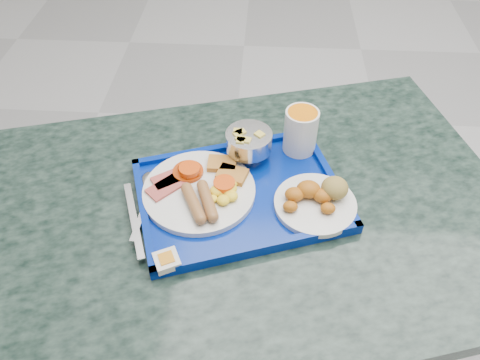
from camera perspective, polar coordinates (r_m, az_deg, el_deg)
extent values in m
plane|color=#9B9B9E|center=(1.84, 19.42, -6.47)|extent=(6.00, 6.00, 0.00)
cylinder|color=slate|center=(1.50, 0.32, -20.22)|extent=(0.50, 0.50, 0.03)
cylinder|color=slate|center=(1.21, 0.38, -14.03)|extent=(0.10, 0.10, 0.61)
cube|color=black|center=(0.95, 0.47, -4.07)|extent=(1.24, 0.99, 0.04)
cube|color=navy|center=(0.95, 0.00, -1.98)|extent=(0.47, 0.41, 0.01)
cube|color=navy|center=(1.03, -2.02, 4.00)|extent=(0.38, 0.14, 0.01)
cube|color=navy|center=(0.85, 2.47, -8.14)|extent=(0.38, 0.14, 0.01)
cube|color=navy|center=(0.99, 10.86, 0.67)|extent=(0.11, 0.28, 0.01)
cube|color=navy|center=(0.92, -11.68, -3.74)|extent=(0.11, 0.28, 0.01)
cylinder|color=silver|center=(0.94, -5.00, -1.33)|extent=(0.23, 0.23, 0.01)
cube|color=#A94843|center=(0.96, -8.38, 0.25)|extent=(0.09, 0.08, 0.01)
cube|color=#A94843|center=(0.94, -9.00, -0.84)|extent=(0.08, 0.08, 0.01)
cylinder|color=#AE3807|center=(0.97, -6.35, 1.02)|extent=(0.06, 0.06, 0.01)
sphere|color=#AE3807|center=(0.95, -6.24, 0.71)|extent=(0.01, 0.01, 0.01)
sphere|color=#AE3807|center=(0.96, -7.30, 1.28)|extent=(0.01, 0.01, 0.01)
sphere|color=#AE3807|center=(0.98, -6.57, 1.98)|extent=(0.01, 0.01, 0.01)
sphere|color=#AE3807|center=(0.96, -5.95, 1.37)|extent=(0.01, 0.01, 0.01)
sphere|color=#AE3807|center=(0.97, -5.63, 1.77)|extent=(0.01, 0.01, 0.01)
sphere|color=#AE3807|center=(0.95, -6.69, 0.58)|extent=(0.01, 0.01, 0.01)
sphere|color=#AE3807|center=(0.97, -5.96, 1.53)|extent=(0.01, 0.01, 0.01)
sphere|color=#AE3807|center=(0.95, -6.39, 0.32)|extent=(0.01, 0.01, 0.01)
sphere|color=#AE3807|center=(0.97, -7.33, 1.56)|extent=(0.01, 0.01, 0.01)
sphere|color=#AE3807|center=(0.96, -6.69, 1.35)|extent=(0.01, 0.01, 0.01)
sphere|color=#AE3807|center=(0.95, -5.22, 0.70)|extent=(0.01, 0.01, 0.01)
sphere|color=#AE3807|center=(0.97, -5.65, 1.97)|extent=(0.01, 0.01, 0.01)
sphere|color=#AE3807|center=(0.97, -6.26, 1.74)|extent=(0.01, 0.01, 0.01)
cube|color=#A86C2A|center=(0.98, -2.23, 2.01)|extent=(0.06, 0.04, 0.01)
cube|color=#A86C2A|center=(0.95, -0.97, 0.69)|extent=(0.07, 0.06, 0.01)
cylinder|color=brown|center=(0.90, -5.70, -2.81)|extent=(0.06, 0.09, 0.02)
cylinder|color=brown|center=(0.90, -4.00, -2.52)|extent=(0.05, 0.09, 0.02)
ellipsoid|color=yellow|center=(0.92, -1.74, -1.32)|extent=(0.02, 0.02, 0.01)
ellipsoid|color=yellow|center=(0.92, -2.84, -1.30)|extent=(0.03, 0.03, 0.02)
ellipsoid|color=yellow|center=(0.93, -1.96, -0.45)|extent=(0.03, 0.03, 0.02)
ellipsoid|color=yellow|center=(0.92, -1.21, -1.06)|extent=(0.03, 0.03, 0.02)
ellipsoid|color=yellow|center=(0.91, -1.05, -1.98)|extent=(0.03, 0.03, 0.02)
ellipsoid|color=yellow|center=(0.92, -2.48, -1.53)|extent=(0.02, 0.02, 0.01)
ellipsoid|color=yellow|center=(0.93, -0.89, -0.39)|extent=(0.02, 0.02, 0.01)
ellipsoid|color=yellow|center=(0.90, -2.06, -2.46)|extent=(0.03, 0.03, 0.02)
ellipsoid|color=yellow|center=(0.92, -1.32, -1.47)|extent=(0.03, 0.03, 0.02)
ellipsoid|color=yellow|center=(0.91, -3.32, -2.30)|extent=(0.02, 0.02, 0.01)
cylinder|color=#C73405|center=(0.96, -6.17, 1.28)|extent=(0.04, 0.04, 0.01)
cylinder|color=#C73405|center=(0.92, -1.93, -0.49)|extent=(0.04, 0.04, 0.01)
cylinder|color=silver|center=(0.93, 9.14, -2.93)|extent=(0.16, 0.16, 0.01)
ellipsoid|color=#AC5D14|center=(0.90, 10.67, -3.40)|extent=(0.03, 0.02, 0.02)
ellipsoid|color=#AC5D14|center=(0.92, 10.06, -1.89)|extent=(0.04, 0.03, 0.03)
ellipsoid|color=#AC5D14|center=(0.92, 8.35, -1.12)|extent=(0.05, 0.04, 0.03)
ellipsoid|color=#AC5D14|center=(0.91, 6.66, -1.76)|extent=(0.04, 0.03, 0.03)
ellipsoid|color=#AC5D14|center=(0.89, 6.16, -3.24)|extent=(0.03, 0.02, 0.02)
ellipsoid|color=olive|center=(0.93, 11.47, -0.96)|extent=(0.05, 0.05, 0.04)
cylinder|color=#B6B6B9|center=(1.02, 1.05, 2.95)|extent=(0.06, 0.06, 0.01)
cylinder|color=#B6B6B9|center=(1.01, 1.06, 3.51)|extent=(0.02, 0.02, 0.02)
cylinder|color=#B6B6B9|center=(0.99, 1.09, 4.79)|extent=(0.10, 0.10, 0.04)
cube|color=#DCC853|center=(0.98, 0.12, 5.67)|extent=(0.02, 0.02, 0.01)
cube|color=#DCC853|center=(0.98, -0.27, 5.76)|extent=(0.02, 0.02, 0.01)
cube|color=#DCC853|center=(0.96, 0.06, 4.64)|extent=(0.02, 0.02, 0.01)
cube|color=#DCC853|center=(0.96, 0.05, 4.78)|extent=(0.02, 0.02, 0.01)
cube|color=#DCC853|center=(0.98, 2.39, 5.37)|extent=(0.02, 0.02, 0.01)
cube|color=#DCC853|center=(0.96, 0.78, 4.68)|extent=(0.02, 0.02, 0.01)
cube|color=#DCC853|center=(0.98, -0.27, 5.45)|extent=(0.02, 0.02, 0.01)
cylinder|color=silver|center=(1.01, 7.40, 5.95)|extent=(0.07, 0.07, 0.10)
cylinder|color=orange|center=(0.99, 7.64, 7.95)|extent=(0.06, 0.06, 0.01)
cube|color=#B6B6B9|center=(0.92, -11.81, -4.00)|extent=(0.02, 0.14, 0.00)
ellipsoid|color=#B6B6B9|center=(0.98, -11.15, 0.11)|extent=(0.03, 0.05, 0.01)
cube|color=#B6B6B9|center=(0.92, -12.81, -4.70)|extent=(0.08, 0.19, 0.00)
cube|color=silver|center=(0.84, -8.91, -9.69)|extent=(0.06, 0.06, 0.01)
cube|color=orange|center=(0.83, -8.98, -9.36)|extent=(0.03, 0.03, 0.00)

